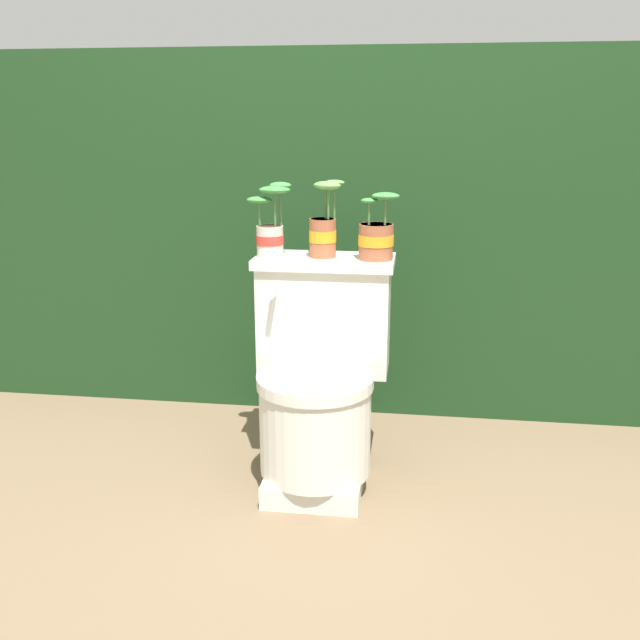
{
  "coord_description": "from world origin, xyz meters",
  "views": [
    {
      "loc": [
        0.2,
        -2.02,
        1.14
      ],
      "look_at": [
        -0.09,
        0.09,
        0.53
      ],
      "focal_mm": 40.0,
      "sensor_mm": 36.0,
      "label": 1
    }
  ],
  "objects_px": {
    "potted_plant_left": "(270,228)",
    "potted_plant_middle": "(376,237)",
    "toilet": "(319,380)",
    "potted_plant_midleft": "(324,227)"
  },
  "relations": [
    {
      "from": "potted_plant_left",
      "to": "potted_plant_middle",
      "type": "relative_size",
      "value": 1.12
    },
    {
      "from": "potted_plant_middle",
      "to": "toilet",
      "type": "bearing_deg",
      "value": -147.29
    },
    {
      "from": "toilet",
      "to": "potted_plant_midleft",
      "type": "bearing_deg",
      "value": 91.15
    },
    {
      "from": "toilet",
      "to": "potted_plant_midleft",
      "type": "relative_size",
      "value": 2.91
    },
    {
      "from": "potted_plant_midleft",
      "to": "potted_plant_middle",
      "type": "relative_size",
      "value": 1.15
    },
    {
      "from": "toilet",
      "to": "potted_plant_midleft",
      "type": "xyz_separation_m",
      "value": [
        -0.0,
        0.12,
        0.47
      ]
    },
    {
      "from": "potted_plant_left",
      "to": "potted_plant_middle",
      "type": "distance_m",
      "value": 0.34
    },
    {
      "from": "potted_plant_midleft",
      "to": "toilet",
      "type": "bearing_deg",
      "value": -88.85
    },
    {
      "from": "potted_plant_midleft",
      "to": "potted_plant_middle",
      "type": "height_order",
      "value": "potted_plant_midleft"
    },
    {
      "from": "toilet",
      "to": "potted_plant_left",
      "type": "xyz_separation_m",
      "value": [
        -0.17,
        0.1,
        0.47
      ]
    }
  ]
}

